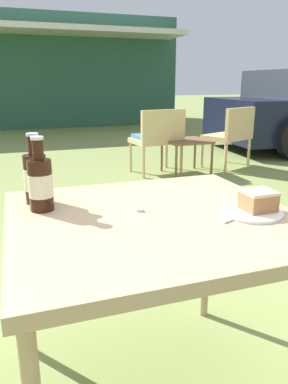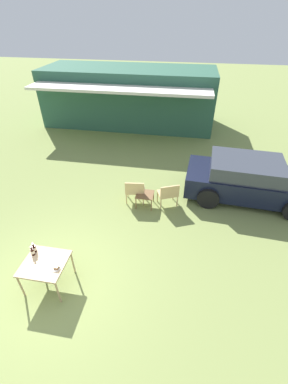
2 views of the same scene
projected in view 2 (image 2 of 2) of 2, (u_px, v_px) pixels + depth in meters
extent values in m
plane|color=olive|center=(51.00, 283.00, 5.91)|extent=(60.00, 60.00, 0.00)
cube|color=#2D5B47|center=(129.00, 96.00, 13.39)|extent=(8.59, 3.08, 2.77)
cube|color=silver|center=(118.00, 89.00, 11.16)|extent=(8.16, 1.20, 0.12)
cube|color=black|center=(249.00, 183.00, 8.33)|extent=(4.13, 2.01, 0.69)
cube|color=#383D47|center=(247.00, 167.00, 8.03)|extent=(2.32, 1.74, 0.46)
cylinder|color=black|center=(283.00, 178.00, 8.91)|extent=(0.69, 0.25, 0.68)
cylinder|color=black|center=(210.00, 170.00, 9.39)|extent=(0.69, 0.25, 0.68)
cylinder|color=black|center=(208.00, 198.00, 7.98)|extent=(0.69, 0.25, 0.68)
cylinder|color=tan|center=(144.00, 192.00, 8.47)|extent=(0.04, 0.04, 0.39)
cylinder|color=tan|center=(128.00, 192.00, 8.50)|extent=(0.04, 0.04, 0.39)
cylinder|color=tan|center=(143.00, 200.00, 8.16)|extent=(0.04, 0.04, 0.39)
cylinder|color=tan|center=(126.00, 199.00, 8.18)|extent=(0.04, 0.04, 0.39)
cube|color=tan|center=(135.00, 190.00, 8.19)|extent=(0.64, 0.52, 0.06)
cube|color=tan|center=(135.00, 188.00, 7.91)|extent=(0.59, 0.12, 0.37)
cube|color=#4C7FB7|center=(135.00, 189.00, 8.16)|extent=(0.58, 0.44, 0.05)
cylinder|color=tan|center=(173.00, 194.00, 8.39)|extent=(0.04, 0.04, 0.39)
cylinder|color=tan|center=(157.00, 197.00, 8.29)|extent=(0.04, 0.04, 0.39)
cylinder|color=tan|center=(177.00, 201.00, 8.08)|extent=(0.04, 0.04, 0.39)
cylinder|color=tan|center=(161.00, 204.00, 7.98)|extent=(0.04, 0.04, 0.39)
cube|color=tan|center=(168.00, 193.00, 8.05)|extent=(0.72, 0.65, 0.06)
cube|color=tan|center=(170.00, 191.00, 7.77)|extent=(0.56, 0.28, 0.37)
cube|color=brown|center=(145.00, 194.00, 8.00)|extent=(0.53, 0.52, 0.03)
cylinder|color=brown|center=(136.00, 204.00, 7.97)|extent=(0.03, 0.03, 0.41)
cylinder|color=brown|center=(151.00, 205.00, 7.90)|extent=(0.03, 0.03, 0.41)
cylinder|color=brown|center=(139.00, 195.00, 8.35)|extent=(0.03, 0.03, 0.41)
cylinder|color=brown|center=(153.00, 196.00, 8.28)|extent=(0.03, 0.03, 0.41)
cube|color=tan|center=(44.00, 263.00, 5.50)|extent=(0.92, 0.86, 0.04)
cylinder|color=tan|center=(21.00, 286.00, 5.46)|extent=(0.04, 0.04, 0.69)
cylinder|color=tan|center=(58.00, 292.00, 5.34)|extent=(0.04, 0.04, 0.69)
cylinder|color=tan|center=(39.00, 258.00, 6.08)|extent=(0.04, 0.04, 0.69)
cylinder|color=tan|center=(73.00, 262.00, 5.97)|extent=(0.04, 0.04, 0.69)
cylinder|color=white|center=(56.00, 268.00, 5.37)|extent=(0.21, 0.21, 0.01)
cube|color=#9E6B42|center=(56.00, 267.00, 5.34)|extent=(0.10, 0.09, 0.06)
cube|color=#DBBC89|center=(56.00, 266.00, 5.33)|extent=(0.10, 0.09, 0.01)
cylinder|color=black|center=(33.00, 252.00, 5.62)|extent=(0.08, 0.08, 0.17)
cylinder|color=black|center=(31.00, 248.00, 5.55)|extent=(0.04, 0.04, 0.07)
cylinder|color=silver|center=(31.00, 247.00, 5.53)|extent=(0.04, 0.04, 0.01)
cylinder|color=beige|center=(33.00, 252.00, 5.62)|extent=(0.08, 0.08, 0.08)
cylinder|color=black|center=(34.00, 249.00, 5.69)|extent=(0.08, 0.08, 0.17)
cylinder|color=black|center=(33.00, 245.00, 5.63)|extent=(0.04, 0.04, 0.07)
cylinder|color=silver|center=(33.00, 244.00, 5.60)|extent=(0.04, 0.04, 0.01)
cylinder|color=beige|center=(34.00, 249.00, 5.69)|extent=(0.08, 0.08, 0.08)
cube|color=silver|center=(53.00, 268.00, 5.36)|extent=(0.18, 0.08, 0.01)
cylinder|color=silver|center=(44.00, 261.00, 5.53)|extent=(0.03, 0.03, 0.01)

